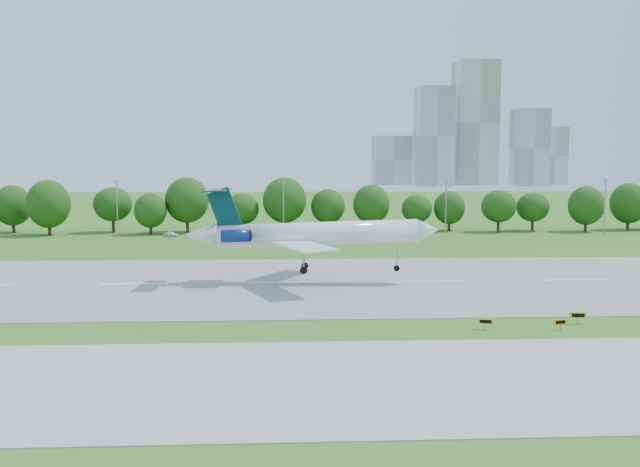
{
  "coord_description": "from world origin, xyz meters",
  "views": [
    {
      "loc": [
        -19.91,
        -69.64,
        16.52
      ],
      "look_at": [
        -15.46,
        18.0,
        7.41
      ],
      "focal_mm": 40.0,
      "sensor_mm": 36.0,
      "label": 1
    }
  ],
  "objects_px": {
    "taxi_sign_left": "(485,322)",
    "airliner": "(305,233)",
    "service_vehicle_a": "(268,236)",
    "service_vehicle_b": "(171,234)"
  },
  "relations": [
    {
      "from": "taxi_sign_left",
      "to": "service_vehicle_a",
      "type": "xyz_separation_m",
      "value": [
        -22.96,
        81.42,
        -0.1
      ]
    },
    {
      "from": "service_vehicle_b",
      "to": "service_vehicle_a",
      "type": "bearing_deg",
      "value": -80.66
    },
    {
      "from": "airliner",
      "to": "service_vehicle_b",
      "type": "bearing_deg",
      "value": 118.25
    },
    {
      "from": "taxi_sign_left",
      "to": "airliner",
      "type": "bearing_deg",
      "value": 138.99
    },
    {
      "from": "service_vehicle_a",
      "to": "service_vehicle_b",
      "type": "height_order",
      "value": "service_vehicle_a"
    },
    {
      "from": "taxi_sign_left",
      "to": "service_vehicle_b",
      "type": "xyz_separation_m",
      "value": [
        -43.91,
        86.84,
        -0.23
      ]
    },
    {
      "from": "taxi_sign_left",
      "to": "service_vehicle_a",
      "type": "height_order",
      "value": "service_vehicle_a"
    },
    {
      "from": "service_vehicle_a",
      "to": "airliner",
      "type": "bearing_deg",
      "value": -177.4
    },
    {
      "from": "taxi_sign_left",
      "to": "service_vehicle_b",
      "type": "relative_size",
      "value": 0.46
    },
    {
      "from": "service_vehicle_a",
      "to": "service_vehicle_b",
      "type": "distance_m",
      "value": 21.63
    }
  ]
}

